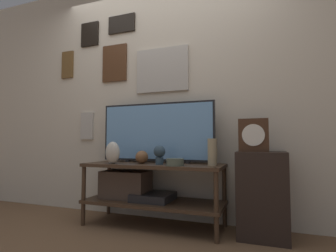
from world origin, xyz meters
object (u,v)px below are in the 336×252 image
Objects in this scene: vase_wide_bowl at (175,162)px; vase_tall_ceramic at (212,152)px; vase_urn_stoneware at (113,153)px; mantel_clock at (254,135)px; vase_round_glass at (142,157)px; television at (156,132)px; decorative_bust at (160,153)px.

vase_tall_ceramic is at bearing 20.75° from vase_wide_bowl.
mantel_clock is at bearing 7.08° from vase_urn_stoneware.
vase_urn_stoneware reaches higher than vase_round_glass.
mantel_clock is (0.93, -0.09, -0.05)m from television.
television is at bearing 58.16° from vase_round_glass.
vase_tall_ceramic is 0.48m from decorative_bust.
decorative_bust is (0.20, -0.05, 0.04)m from vase_round_glass.
mantel_clock reaches higher than vase_wide_bowl.
vase_wide_bowl is at bearing -159.25° from vase_tall_ceramic.
television is at bearing 166.12° from vase_tall_ceramic.
vase_round_glass is 0.45× the size of mantel_clock.
decorative_bust reaches higher than vase_round_glass.
television is 0.31m from decorative_bust.
vase_wide_bowl is 0.20m from decorative_bust.
decorative_bust is at bearing -13.75° from vase_round_glass.
mantel_clock reaches higher than vase_urn_stoneware.
decorative_bust is (-0.17, 0.07, 0.07)m from vase_wide_bowl.
vase_wide_bowl is 0.88× the size of decorative_bust.
vase_tall_ceramic is (0.59, -0.15, -0.19)m from television.
vase_round_glass is 0.53× the size of vase_tall_ceramic.
vase_urn_stoneware is 1.20× the size of decorative_bust.
mantel_clock reaches higher than vase_tall_ceramic.
vase_round_glass is 1.04m from mantel_clock.
vase_urn_stoneware is at bearing -172.92° from mantel_clock.
vase_urn_stoneware is (-0.63, 0.01, 0.07)m from vase_wide_bowl.
vase_wide_bowl is at bearing -21.19° from decorative_bust.
vase_tall_ceramic is 0.94m from vase_urn_stoneware.
television is 4.26× the size of mantel_clock.
vase_round_glass is 0.28m from vase_urn_stoneware.
vase_round_glass is 0.81× the size of vase_wide_bowl.
television reaches higher than vase_round_glass.
television reaches higher than decorative_bust.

